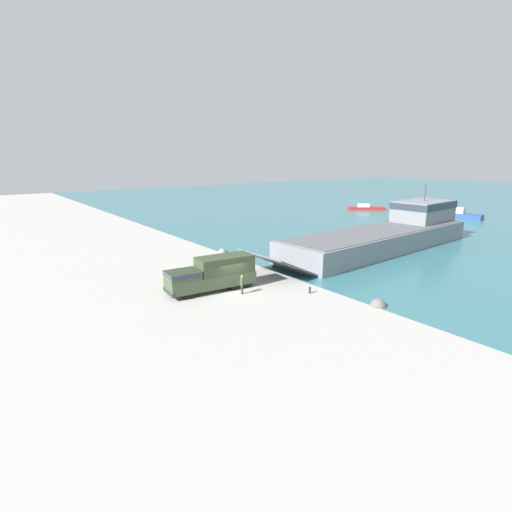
# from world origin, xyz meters

# --- Properties ---
(ground_plane) EXTENTS (240.00, 240.00, 0.00)m
(ground_plane) POSITION_xyz_m (0.00, 0.00, 0.00)
(ground_plane) COLOR #A8A59E
(landing_craft) EXTENTS (9.62, 37.17, 8.03)m
(landing_craft) POSITION_xyz_m (-2.78, 27.06, 2.00)
(landing_craft) COLOR gray
(landing_craft) RESTS_ON ground_plane
(military_truck) EXTENTS (3.18, 8.41, 3.08)m
(military_truck) POSITION_xyz_m (-1.46, -1.35, 1.56)
(military_truck) COLOR #3D4C33
(military_truck) RESTS_ON ground_plane
(soldier_on_ramp) EXTENTS (0.45, 0.50, 1.72)m
(soldier_on_ramp) POSITION_xyz_m (0.95, 0.17, 1.00)
(soldier_on_ramp) COLOR #3D4C33
(soldier_on_ramp) RESTS_ON ground_plane
(moored_boat_a) EXTENTS (8.10, 3.08, 2.09)m
(moored_boat_a) POSITION_xyz_m (-9.79, 60.31, 0.69)
(moored_boat_a) COLOR navy
(moored_boat_a) RESTS_ON ground_plane
(moored_boat_b) EXTENTS (7.10, 7.93, 1.33)m
(moored_boat_b) POSITION_xyz_m (-29.38, 56.10, 0.44)
(moored_boat_b) COLOR #B22323
(moored_boat_b) RESTS_ON ground_plane
(mooring_bollard) EXTENTS (0.24, 0.24, 0.64)m
(mooring_bollard) POSITION_xyz_m (4.47, 5.12, 0.35)
(mooring_bollard) COLOR #333338
(mooring_bollard) RESTS_ON ground_plane
(shoreline_rock_a) EXTENTS (1.11, 1.11, 1.11)m
(shoreline_rock_a) POSITION_xyz_m (-13.39, 7.17, 0.00)
(shoreline_rock_a) COLOR gray
(shoreline_rock_a) RESTS_ON ground_plane
(shoreline_rock_b) EXTENTS (1.30, 1.30, 1.30)m
(shoreline_rock_b) POSITION_xyz_m (10.11, 7.38, 0.00)
(shoreline_rock_b) COLOR #66605B
(shoreline_rock_b) RESTS_ON ground_plane
(shoreline_rock_c) EXTENTS (0.64, 0.64, 0.64)m
(shoreline_rock_c) POSITION_xyz_m (-9.36, 7.05, 0.00)
(shoreline_rock_c) COLOR gray
(shoreline_rock_c) RESTS_ON ground_plane
(shoreline_rock_d) EXTENTS (0.90, 0.90, 0.90)m
(shoreline_rock_d) POSITION_xyz_m (-7.83, 7.15, 0.00)
(shoreline_rock_d) COLOR gray
(shoreline_rock_d) RESTS_ON ground_plane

